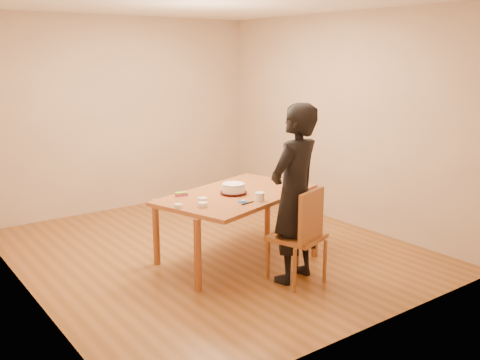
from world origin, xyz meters
TOP-DOWN VIEW (x-y plane):
  - room_shell at (0.00, 0.34)m, footprint 4.00×4.50m
  - dining_table at (0.05, -0.42)m, footprint 1.89×1.43m
  - dining_chair at (0.20, -1.19)m, footprint 0.58×0.58m
  - cake_plate at (-0.00, -0.42)m, footprint 0.28×0.28m
  - cake at (-0.00, -0.42)m, footprint 0.24×0.24m
  - frosting_dome at (-0.00, -0.42)m, footprint 0.24×0.24m
  - frosting_tub at (0.05, -0.80)m, footprint 0.10×0.10m
  - frosting_lid at (-0.12, -0.74)m, footprint 0.09×0.09m
  - frosting_dollop at (-0.12, -0.74)m, footprint 0.04×0.04m
  - ramekin_green at (-0.53, -0.65)m, footprint 0.09×0.09m
  - ramekin_yellow at (-0.44, -0.51)m, footprint 0.09×0.09m
  - ramekin_multi at (-0.74, -0.55)m, footprint 0.08×0.08m
  - candy_box_pink at (-0.48, -0.17)m, footprint 0.13×0.09m
  - candy_box_green at (-0.49, -0.17)m, footprint 0.13×0.09m
  - spatula at (-0.12, -0.82)m, footprint 0.17×0.05m
  - person at (0.20, -1.15)m, footprint 0.72×0.56m

SIDE VIEW (x-z plane):
  - dining_chair at x=0.20m, z-range 0.43..0.47m
  - dining_table at x=0.05m, z-range 0.71..0.75m
  - frosting_lid at x=-0.12m, z-range 0.75..0.76m
  - spatula at x=-0.12m, z-range 0.75..0.76m
  - candy_box_pink at x=-0.48m, z-range 0.75..0.77m
  - cake_plate at x=0.00m, z-range 0.75..0.77m
  - frosting_dollop at x=-0.12m, z-range 0.76..0.78m
  - ramekin_multi at x=-0.74m, z-range 0.75..0.79m
  - ramekin_yellow at x=-0.44m, z-range 0.75..0.79m
  - ramekin_green at x=-0.53m, z-range 0.75..0.79m
  - candy_box_green at x=-0.49m, z-range 0.77..0.79m
  - frosting_tub at x=0.05m, z-range 0.75..0.84m
  - cake at x=0.00m, z-range 0.77..0.85m
  - frosting_dome at x=0.00m, z-range 0.85..0.88m
  - person at x=0.20m, z-range 0.00..1.74m
  - room_shell at x=0.00m, z-range 0.00..2.70m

